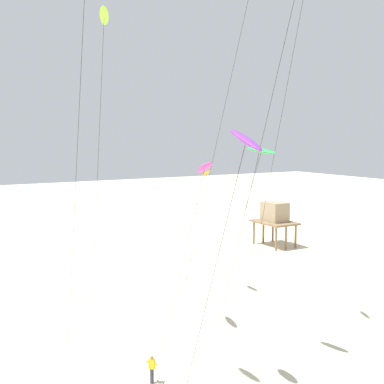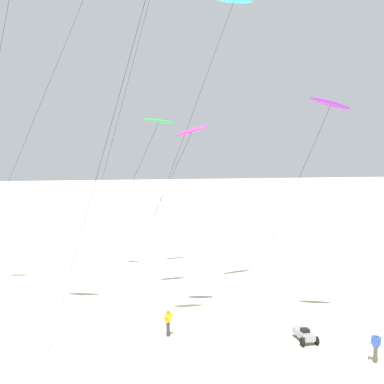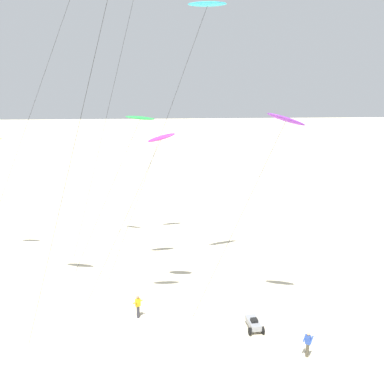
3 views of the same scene
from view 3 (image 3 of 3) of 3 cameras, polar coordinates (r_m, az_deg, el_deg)
The scene contains 8 objects.
ground_plane at distance 30.23m, azimuth 0.91°, elevation -20.19°, with size 260.00×260.00×0.00m, color beige.
kite_magenta at distance 33.39m, azimuth -3.79°, elevation 6.24°, with size 6.83×1.16×12.95m.
kite_green at distance 38.43m, azimuth -6.29°, elevation 8.53°, with size 7.19×1.05×13.55m.
kite_purple at distance 31.10m, azimuth 11.03°, elevation 8.25°, with size 7.17×1.18×14.61m.
kite_cyan at distance 36.54m, azimuth 1.67°, elevation 21.01°, with size 9.60×1.69×21.81m.
kite_flyer_nearest at distance 34.87m, azimuth -6.45°, elevation -13.35°, with size 0.72×0.71×1.67m.
kite_flyer_middle at distance 31.45m, azimuth 13.63°, elevation -17.16°, with size 0.72×0.71×1.67m.
beach_buggy at distance 33.82m, azimuth 7.35°, elevation -15.27°, with size 1.08×2.10×0.82m.
Camera 3 is at (-1.88, -24.57, 17.50)m, focal length 44.76 mm.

